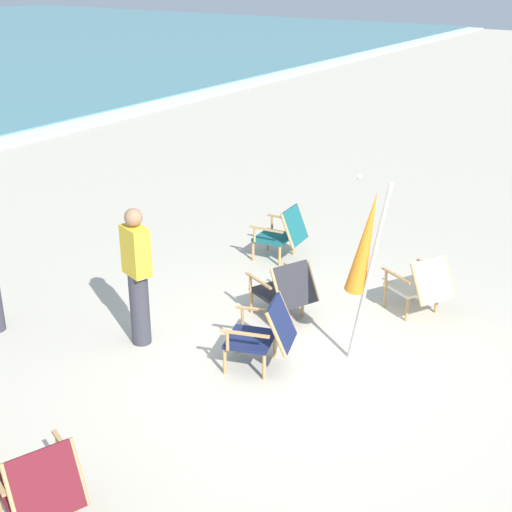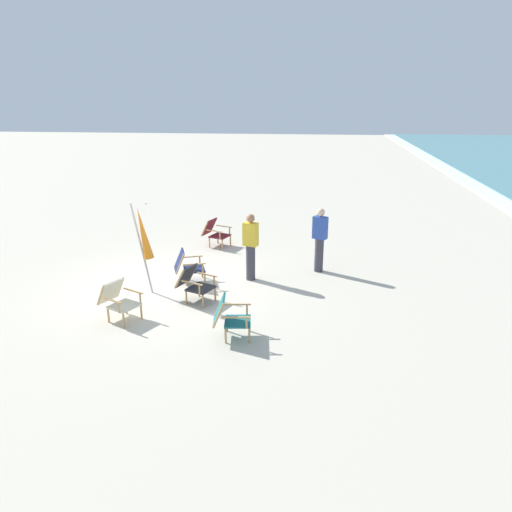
{
  "view_description": "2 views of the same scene",
  "coord_description": "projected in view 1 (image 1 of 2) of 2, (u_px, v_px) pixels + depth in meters",
  "views": [
    {
      "loc": [
        -5.85,
        -3.27,
        4.11
      ],
      "look_at": [
        0.75,
        1.14,
        0.76
      ],
      "focal_mm": 50.0,
      "sensor_mm": 36.0,
      "label": 1
    },
    {
      "loc": [
        10.62,
        3.08,
        4.43
      ],
      "look_at": [
        -0.23,
        1.99,
        0.73
      ],
      "focal_mm": 35.0,
      "sensor_mm": 36.0,
      "label": 2
    }
  ],
  "objects": [
    {
      "name": "ground_plane",
      "position": [
        305.0,
        365.0,
        7.75
      ],
      "size": [
        80.0,
        80.0,
        0.0
      ],
      "primitive_type": "plane",
      "color": "beige"
    },
    {
      "name": "beach_chair_front_right",
      "position": [
        285.0,
        289.0,
        8.57
      ],
      "size": [
        0.82,
        0.92,
        0.78
      ],
      "color": "#28282D",
      "rests_on": "ground"
    },
    {
      "name": "beach_chair_back_left",
      "position": [
        421.0,
        284.0,
        8.68
      ],
      "size": [
        0.85,
        0.93,
        0.79
      ],
      "color": "beige",
      "rests_on": "ground"
    },
    {
      "name": "beach_chair_far_center",
      "position": [
        283.0,
        232.0,
        10.3
      ],
      "size": [
        0.65,
        0.75,
        0.81
      ],
      "color": "#196066",
      "rests_on": "ground"
    },
    {
      "name": "beach_chair_back_right",
      "position": [
        39.0,
        484.0,
        5.39
      ],
      "size": [
        0.8,
        0.9,
        0.79
      ],
      "color": "maroon",
      "rests_on": "ground"
    },
    {
      "name": "beach_chair_front_left",
      "position": [
        264.0,
        332.0,
        7.56
      ],
      "size": [
        0.77,
        0.85,
        0.81
      ],
      "color": "#19234C",
      "rests_on": "ground"
    },
    {
      "name": "umbrella_furled_orange",
      "position": [
        366.0,
        244.0,
        7.33
      ],
      "size": [
        0.22,
        0.46,
        2.1
      ],
      "color": "#B7B2A8",
      "rests_on": "ground"
    },
    {
      "name": "person_by_waterline",
      "position": [
        137.0,
        276.0,
        7.9
      ],
      "size": [
        0.3,
        0.39,
        1.63
      ],
      "color": "#383842",
      "rests_on": "ground"
    }
  ]
}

